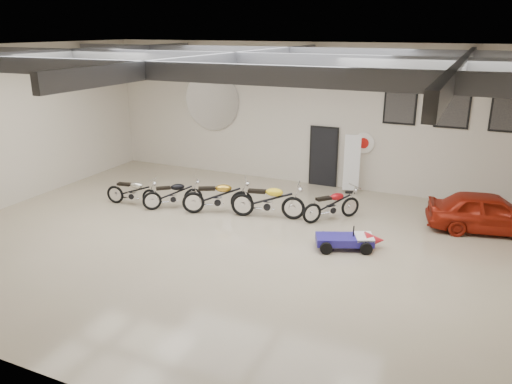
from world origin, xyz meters
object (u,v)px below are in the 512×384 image
at_px(banner_stand, 352,165).
at_px(motorcycle_black, 173,194).
at_px(motorcycle_red, 332,204).
at_px(motorcycle_silver, 132,191).
at_px(motorcycle_yellow, 268,200).
at_px(go_kart, 351,237).
at_px(motorcycle_gold, 217,196).
at_px(vintage_car, 489,212).

distance_m(banner_stand, motorcycle_black, 6.11).
xyz_separation_m(banner_stand, motorcycle_red, (0.12, -2.75, -0.50)).
xyz_separation_m(motorcycle_silver, motorcycle_yellow, (4.39, 0.76, 0.10)).
bearing_deg(banner_stand, go_kart, -89.71).
height_order(motorcycle_gold, go_kart, motorcycle_gold).
xyz_separation_m(motorcycle_black, motorcycle_gold, (1.49, 0.22, 0.07)).
relative_size(motorcycle_black, motorcycle_red, 0.97).
height_order(go_kart, vintage_car, vintage_car).
height_order(motorcycle_silver, motorcycle_red, motorcycle_red).
distance_m(motorcycle_yellow, motorcycle_red, 1.90).
bearing_deg(banner_stand, motorcycle_yellow, -130.32).
xyz_separation_m(motorcycle_silver, motorcycle_gold, (2.82, 0.51, 0.08)).
bearing_deg(motorcycle_gold, go_kart, -40.05).
bearing_deg(motorcycle_silver, motorcycle_black, 4.18).
xyz_separation_m(motorcycle_black, go_kart, (5.88, -0.69, -0.16)).
bearing_deg(motorcycle_red, motorcycle_yellow, 150.13).
relative_size(motorcycle_yellow, motorcycle_red, 1.15).
bearing_deg(go_kart, vintage_car, 17.37).
distance_m(motorcycle_yellow, go_kart, 3.06).
distance_m(motorcycle_black, motorcycle_red, 4.97).
height_order(motorcycle_black, vintage_car, vintage_car).
bearing_deg(banner_stand, motorcycle_black, -154.88).
relative_size(go_kart, vintage_car, 0.54).
height_order(motorcycle_black, go_kart, motorcycle_black).
relative_size(motorcycle_gold, vintage_car, 0.64).
bearing_deg(motorcycle_gold, motorcycle_silver, 161.95).
height_order(banner_stand, motorcycle_gold, banner_stand).
height_order(motorcycle_silver, vintage_car, vintage_car).
bearing_deg(banner_stand, motorcycle_red, -101.39).
xyz_separation_m(banner_stand, motorcycle_yellow, (-1.67, -3.37, -0.42)).
relative_size(motorcycle_silver, vintage_car, 0.55).
relative_size(banner_stand, vintage_car, 0.60).
bearing_deg(motorcycle_silver, go_kart, -11.22).
distance_m(banner_stand, motorcycle_yellow, 3.79).
distance_m(banner_stand, motorcycle_red, 2.80).
xyz_separation_m(motorcycle_gold, go_kart, (4.39, -0.91, -0.23)).
height_order(motorcycle_yellow, vintage_car, motorcycle_yellow).
distance_m(motorcycle_silver, motorcycle_gold, 2.87).
bearing_deg(motorcycle_red, banner_stand, 43.74).
bearing_deg(vintage_car, motorcycle_red, 91.27).
distance_m(motorcycle_silver, go_kart, 7.23).
relative_size(motorcycle_silver, go_kart, 1.02).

